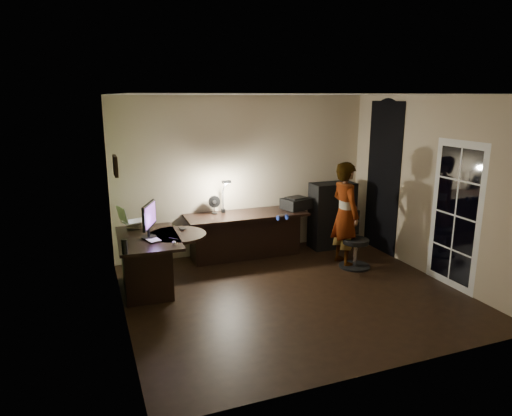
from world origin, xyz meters
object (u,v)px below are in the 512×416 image
object	(u,v)px
monitor	(148,225)
person	(345,214)
office_chair	(356,241)
desk_right	(247,236)
cabinet	(332,215)
desk_left	(149,263)

from	to	relation	value
monitor	person	distance (m)	3.10
office_chair	monitor	bearing A→B (deg)	172.45
desk_right	cabinet	bearing A→B (deg)	-0.31
desk_left	office_chair	distance (m)	3.21
desk_right	person	world-z (taller)	person
office_chair	person	world-z (taller)	person
person	cabinet	bearing A→B (deg)	-18.14
desk_left	desk_right	world-z (taller)	desk_left
cabinet	person	world-z (taller)	person
office_chair	person	xyz separation A→B (m)	(-0.09, 0.21, 0.40)
desk_left	desk_right	xyz separation A→B (m)	(1.73, 0.75, -0.00)
desk_right	office_chair	world-z (taller)	office_chair
office_chair	cabinet	bearing A→B (deg)	78.04
desk_left	cabinet	xyz separation A→B (m)	(3.36, 0.72, 0.21)
cabinet	monitor	size ratio (longest dim) A/B	2.23
desk_right	person	xyz separation A→B (m)	(1.38, -0.86, 0.46)
cabinet	monitor	distance (m)	3.46
office_chair	desk_right	bearing A→B (deg)	140.86
desk_right	monitor	xyz separation A→B (m)	(-1.72, -0.82, 0.58)
desk_right	monitor	world-z (taller)	monitor
desk_left	cabinet	bearing A→B (deg)	14.17
desk_right	person	distance (m)	1.69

